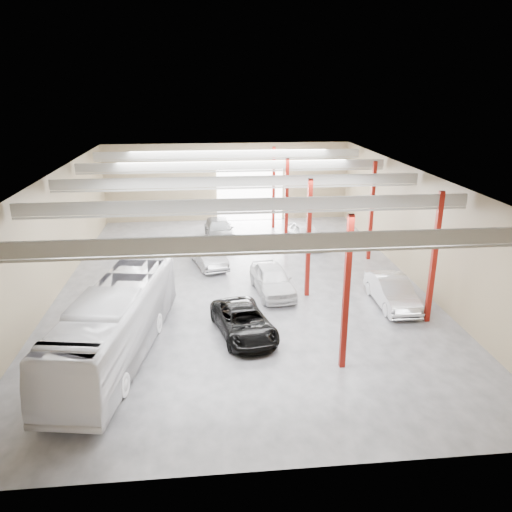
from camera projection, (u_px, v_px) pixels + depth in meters
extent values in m
cube|color=#49494F|center=(241.00, 285.00, 31.33)|extent=(22.00, 32.00, 0.01)
cube|color=#ADACA8|center=(240.00, 174.00, 29.05)|extent=(22.00, 32.00, 0.12)
cube|color=#817050|center=(228.00, 182.00, 45.24)|extent=(22.00, 0.12, 7.00)
cube|color=#817050|center=(278.00, 378.00, 15.14)|extent=(22.00, 0.12, 7.00)
cube|color=#817050|center=(53.00, 237.00, 29.14)|extent=(0.12, 32.00, 7.00)
cube|color=#817050|center=(415.00, 226.00, 31.24)|extent=(0.12, 32.00, 7.00)
cube|color=white|center=(250.00, 193.00, 45.61)|extent=(6.00, 0.20, 5.00)
cube|color=maroon|center=(346.00, 294.00, 21.15)|extent=(0.25, 0.25, 7.00)
cube|color=maroon|center=(309.00, 239.00, 28.67)|extent=(0.25, 0.25, 7.00)
cube|color=maroon|center=(286.00, 207.00, 36.20)|extent=(0.25, 0.25, 7.00)
cube|color=maroon|center=(274.00, 188.00, 42.78)|extent=(0.25, 0.25, 7.00)
cube|color=maroon|center=(434.00, 259.00, 25.46)|extent=(0.25, 0.25, 7.00)
cube|color=maroon|center=(371.00, 212.00, 34.86)|extent=(0.25, 0.25, 7.00)
cube|color=#A9A9A4|center=(263.00, 243.00, 17.91)|extent=(21.60, 0.15, 0.60)
cube|color=#A9A9A4|center=(263.00, 253.00, 18.04)|extent=(21.60, 0.10, 0.10)
cube|color=#A9A9A4|center=(249.00, 205.00, 23.55)|extent=(21.60, 0.15, 0.60)
cube|color=#A9A9A4|center=(249.00, 213.00, 23.68)|extent=(21.60, 0.10, 0.10)
cube|color=#A9A9A4|center=(240.00, 181.00, 29.19)|extent=(21.60, 0.15, 0.60)
cube|color=#A9A9A4|center=(240.00, 188.00, 29.33)|extent=(21.60, 0.10, 0.10)
cube|color=#A9A9A4|center=(234.00, 166.00, 34.84)|extent=(21.60, 0.15, 0.60)
cube|color=#A9A9A4|center=(234.00, 171.00, 34.97)|extent=(21.60, 0.10, 0.10)
cube|color=#A9A9A4|center=(229.00, 154.00, 40.48)|extent=(21.60, 0.15, 0.60)
cube|color=#A9A9A4|center=(229.00, 159.00, 40.61)|extent=(21.60, 0.10, 0.10)
imported|color=white|center=(116.00, 323.00, 22.67)|extent=(4.75, 12.25, 3.33)
imported|color=black|center=(244.00, 322.00, 24.84)|extent=(3.49, 5.65, 1.46)
imported|color=silver|center=(272.00, 279.00, 29.89)|extent=(2.62, 5.27, 1.72)
imported|color=#A1A1A5|center=(208.00, 255.00, 34.44)|extent=(2.91, 5.07, 1.58)
imported|color=slate|center=(219.00, 230.00, 40.37)|extent=(2.57, 5.57, 1.57)
imported|color=silver|center=(392.00, 291.00, 28.19)|extent=(1.79, 5.09, 1.68)
imported|color=white|center=(306.00, 234.00, 38.96)|extent=(2.79, 5.23, 1.69)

